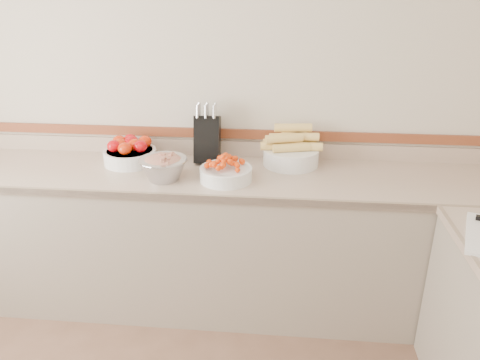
# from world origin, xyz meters

# --- Properties ---
(back_wall) EXTENTS (4.00, 0.00, 4.00)m
(back_wall) POSITION_xyz_m (0.00, 2.00, 1.30)
(back_wall) COLOR beige
(back_wall) RESTS_ON ground_plane
(counter_back) EXTENTS (4.00, 0.65, 1.08)m
(counter_back) POSITION_xyz_m (0.00, 1.68, 0.45)
(counter_back) COLOR tan
(counter_back) RESTS_ON ground_plane
(knife_block) EXTENTS (0.16, 0.19, 0.38)m
(knife_block) POSITION_xyz_m (0.10, 1.87, 1.05)
(knife_block) COLOR black
(knife_block) RESTS_ON counter_back
(tomato_bowl) EXTENTS (0.32, 0.32, 0.16)m
(tomato_bowl) POSITION_xyz_m (-0.38, 1.80, 0.97)
(tomato_bowl) COLOR white
(tomato_bowl) RESTS_ON counter_back
(cherry_tomato_bowl) EXTENTS (0.30, 0.30, 0.16)m
(cherry_tomato_bowl) POSITION_xyz_m (0.25, 1.58, 0.96)
(cherry_tomato_bowl) COLOR white
(cherry_tomato_bowl) RESTS_ON counter_back
(corn_bowl) EXTENTS (0.38, 0.34, 0.25)m
(corn_bowl) POSITION_xyz_m (0.61, 1.87, 0.98)
(corn_bowl) COLOR white
(corn_bowl) RESTS_ON counter_back
(rhubarb_bowl) EXTENTS (0.27, 0.27, 0.16)m
(rhubarb_bowl) POSITION_xyz_m (-0.10, 1.55, 0.98)
(rhubarb_bowl) COLOR #B2B2BA
(rhubarb_bowl) RESTS_ON counter_back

